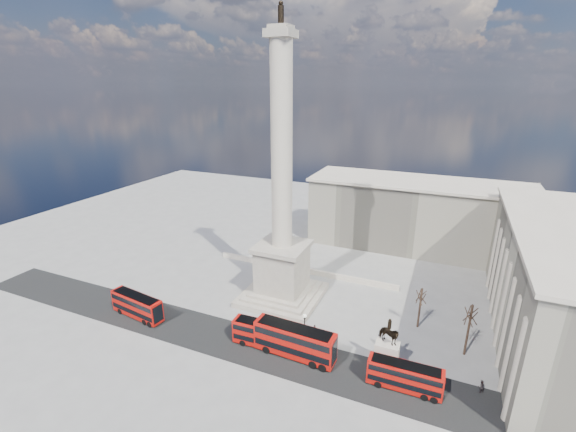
% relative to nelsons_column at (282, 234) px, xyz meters
% --- Properties ---
extents(ground, '(180.00, 180.00, 0.00)m').
position_rel_nelsons_column_xyz_m(ground, '(0.00, -5.00, -12.92)').
color(ground, gray).
rests_on(ground, ground).
extents(asphalt_road, '(120.00, 9.00, 0.01)m').
position_rel_nelsons_column_xyz_m(asphalt_road, '(5.00, -15.00, -12.91)').
color(asphalt_road, black).
rests_on(asphalt_road, ground).
extents(nelsons_column, '(14.00, 14.00, 49.85)m').
position_rel_nelsons_column_xyz_m(nelsons_column, '(0.00, 0.00, 0.00)').
color(nelsons_column, '#A99E8D').
rests_on(nelsons_column, ground).
extents(balustrade_wall, '(40.00, 0.60, 1.10)m').
position_rel_nelsons_column_xyz_m(balustrade_wall, '(0.00, 11.00, -12.37)').
color(balustrade_wall, beige).
rests_on(balustrade_wall, ground).
extents(building_east, '(19.00, 46.00, 18.60)m').
position_rel_nelsons_column_xyz_m(building_east, '(45.00, 5.00, -3.59)').
color(building_east, '#B7AF96').
rests_on(building_east, ground).
extents(building_northeast, '(51.00, 17.00, 16.60)m').
position_rel_nelsons_column_xyz_m(building_northeast, '(20.00, 35.00, -4.59)').
color(building_northeast, '#B7AF96').
rests_on(building_northeast, ground).
extents(red_bus_a, '(10.57, 3.71, 4.20)m').
position_rel_nelsons_column_xyz_m(red_bus_a, '(-20.21, -15.80, -10.72)').
color(red_bus_a, '#B71009').
rests_on(red_bus_a, ground).
extents(red_bus_b, '(10.22, 2.73, 4.11)m').
position_rel_nelsons_column_xyz_m(red_bus_b, '(3.62, -14.34, -10.76)').
color(red_bus_b, '#B71009').
rests_on(red_bus_b, ground).
extents(red_bus_c, '(12.33, 3.33, 4.96)m').
position_rel_nelsons_column_xyz_m(red_bus_c, '(8.53, -14.52, -10.32)').
color(red_bus_c, '#B71009').
rests_on(red_bus_c, ground).
extents(red_bus_d, '(9.61, 2.41, 3.88)m').
position_rel_nelsons_column_xyz_m(red_bus_d, '(24.21, -14.90, -10.88)').
color(red_bus_d, '#B71009').
rests_on(red_bus_d, ground).
extents(victorian_lamp, '(0.53, 0.53, 6.15)m').
position_rel_nelsons_column_xyz_m(victorian_lamp, '(9.23, -12.58, -9.29)').
color(victorian_lamp, black).
rests_on(victorian_lamp, ground).
extents(equestrian_statue, '(4.00, 3.00, 8.32)m').
position_rel_nelsons_column_xyz_m(equestrian_statue, '(21.31, -12.11, -10.02)').
color(equestrian_statue, beige).
rests_on(equestrian_statue, ground).
extents(bare_tree_near, '(2.03, 2.03, 8.90)m').
position_rel_nelsons_column_xyz_m(bare_tree_near, '(31.57, -4.22, -5.91)').
color(bare_tree_near, '#332319').
rests_on(bare_tree_near, ground).
extents(bare_tree_mid, '(1.99, 1.99, 7.56)m').
position_rel_nelsons_column_xyz_m(bare_tree_mid, '(24.48, 0.23, -6.96)').
color(bare_tree_mid, '#332319').
rests_on(bare_tree_mid, ground).
extents(bare_tree_far, '(1.63, 1.63, 6.66)m').
position_rel_nelsons_column_xyz_m(bare_tree_far, '(39.54, 2.47, -7.67)').
color(bare_tree_far, '#332319').
rests_on(bare_tree_far, ground).
extents(pedestrian_walking, '(0.80, 0.65, 1.91)m').
position_rel_nelsons_column_xyz_m(pedestrian_walking, '(19.46, -7.05, -11.96)').
color(pedestrian_walking, '#282223').
rests_on(pedestrian_walking, ground).
extents(pedestrian_standing, '(1.13, 1.07, 1.84)m').
position_rel_nelsons_column_xyz_m(pedestrian_standing, '(33.46, -11.50, -12.00)').
color(pedestrian_standing, '#282223').
rests_on(pedestrian_standing, ground).
extents(pedestrian_crossing, '(0.77, 1.08, 1.71)m').
position_rel_nelsons_column_xyz_m(pedestrian_crossing, '(9.39, -8.37, -12.06)').
color(pedestrian_crossing, '#282223').
rests_on(pedestrian_crossing, ground).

